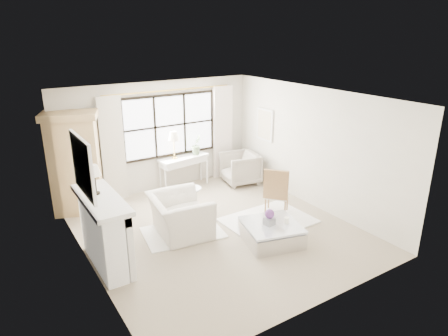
{
  "coord_description": "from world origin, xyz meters",
  "views": [
    {
      "loc": [
        -3.77,
        -6.13,
        3.85
      ],
      "look_at": [
        0.27,
        0.2,
        1.23
      ],
      "focal_mm": 32.0,
      "sensor_mm": 36.0,
      "label": 1
    }
  ],
  "objects_px": {
    "console_table": "(184,172)",
    "coffee_table": "(271,233)",
    "club_armchair": "(180,215)",
    "armoire": "(75,163)"
  },
  "relations": [
    {
      "from": "console_table",
      "to": "coffee_table",
      "type": "height_order",
      "value": "console_table"
    },
    {
      "from": "console_table",
      "to": "coffee_table",
      "type": "relative_size",
      "value": 1.11
    },
    {
      "from": "armoire",
      "to": "coffee_table",
      "type": "distance_m",
      "value": 4.43
    },
    {
      "from": "console_table",
      "to": "coffee_table",
      "type": "bearing_deg",
      "value": -97.45
    },
    {
      "from": "club_armchair",
      "to": "coffee_table",
      "type": "height_order",
      "value": "club_armchair"
    },
    {
      "from": "armoire",
      "to": "console_table",
      "type": "bearing_deg",
      "value": 22.82
    },
    {
      "from": "armoire",
      "to": "coffee_table",
      "type": "bearing_deg",
      "value": -30.12
    },
    {
      "from": "console_table",
      "to": "club_armchair",
      "type": "bearing_deg",
      "value": -127.83
    },
    {
      "from": "console_table",
      "to": "club_armchair",
      "type": "xyz_separation_m",
      "value": [
        -1.23,
        -2.22,
        -0.0
      ]
    },
    {
      "from": "console_table",
      "to": "club_armchair",
      "type": "relative_size",
      "value": 1.11
    }
  ]
}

